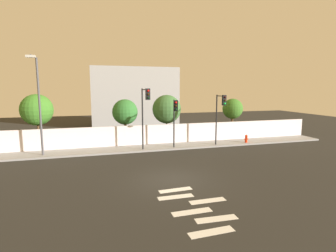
# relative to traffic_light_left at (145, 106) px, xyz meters

# --- Properties ---
(ground_plane) EXTENTS (80.00, 80.00, 0.00)m
(ground_plane) POSITION_rel_traffic_light_left_xyz_m (0.20, -6.86, -3.91)
(ground_plane) COLOR black
(sidewalk) EXTENTS (36.00, 2.40, 0.15)m
(sidewalk) POSITION_rel_traffic_light_left_xyz_m (0.20, 1.34, -3.83)
(sidewalk) COLOR gray
(sidewalk) RESTS_ON ground
(perimeter_wall) EXTENTS (36.00, 0.18, 1.80)m
(perimeter_wall) POSITION_rel_traffic_light_left_xyz_m (0.20, 2.63, -2.86)
(perimeter_wall) COLOR white
(perimeter_wall) RESTS_ON sidewalk
(crosswalk_marking) EXTENTS (3.13, 4.76, 0.01)m
(crosswalk_marking) POSITION_rel_traffic_light_left_xyz_m (0.19, -10.53, -3.90)
(crosswalk_marking) COLOR silver
(crosswalk_marking) RESTS_ON ground
(traffic_light_left) EXTENTS (0.45, 1.59, 5.17)m
(traffic_light_left) POSITION_rel_traffic_light_left_xyz_m (0.00, 0.00, 0.00)
(traffic_light_left) COLOR black
(traffic_light_left) RESTS_ON sidewalk
(traffic_light_center) EXTENTS (0.44, 1.39, 4.21)m
(traffic_light_center) POSITION_rel_traffic_light_left_xyz_m (2.57, 0.05, -0.67)
(traffic_light_center) COLOR black
(traffic_light_center) RESTS_ON sidewalk
(traffic_light_right) EXTENTS (0.36, 1.43, 4.61)m
(traffic_light_right) POSITION_rel_traffic_light_left_xyz_m (6.83, 0.05, -0.39)
(traffic_light_right) COLOR black
(traffic_light_right) RESTS_ON sidewalk
(street_lamp_curbside) EXTENTS (0.60, 2.13, 7.47)m
(street_lamp_curbside) POSITION_rel_traffic_light_left_xyz_m (-8.02, 0.62, 0.63)
(street_lamp_curbside) COLOR #4C4C51
(street_lamp_curbside) RESTS_ON sidewalk
(fire_hydrant) EXTENTS (0.44, 0.26, 0.76)m
(fire_hydrant) POSITION_rel_traffic_light_left_xyz_m (10.01, 0.72, -3.35)
(fire_hydrant) COLOR red
(fire_hydrant) RESTS_ON sidewalk
(roadside_tree_leftmost) EXTENTS (2.71, 2.71, 4.85)m
(roadside_tree_leftmost) POSITION_rel_traffic_light_left_xyz_m (-8.77, 3.71, -0.42)
(roadside_tree_leftmost) COLOR brown
(roadside_tree_leftmost) RESTS_ON ground
(roadside_tree_midleft) EXTENTS (2.40, 2.40, 4.33)m
(roadside_tree_midleft) POSITION_rel_traffic_light_left_xyz_m (-1.22, 3.71, -0.80)
(roadside_tree_midleft) COLOR brown
(roadside_tree_midleft) RESTS_ON ground
(roadside_tree_midright) EXTENTS (2.81, 2.81, 4.71)m
(roadside_tree_midright) POSITION_rel_traffic_light_left_xyz_m (2.86, 3.71, -0.61)
(roadside_tree_midright) COLOR brown
(roadside_tree_midright) RESTS_ON ground
(roadside_tree_rightmost) EXTENTS (2.14, 2.14, 4.27)m
(roadside_tree_rightmost) POSITION_rel_traffic_light_left_xyz_m (10.14, 3.71, -0.74)
(roadside_tree_rightmost) COLOR brown
(roadside_tree_rightmost) RESTS_ON ground
(low_building_distant) EXTENTS (11.89, 6.00, 8.21)m
(low_building_distant) POSITION_rel_traffic_light_left_xyz_m (1.59, 16.63, 0.20)
(low_building_distant) COLOR #9F9F9F
(low_building_distant) RESTS_ON ground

